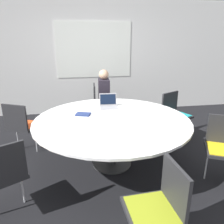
# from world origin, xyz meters

# --- Properties ---
(ground_plane) EXTENTS (16.00, 16.00, 0.00)m
(ground_plane) POSITION_xyz_m (0.00, 0.00, 0.00)
(ground_plane) COLOR black
(wall_back) EXTENTS (8.00, 0.07, 2.70)m
(wall_back) POSITION_xyz_m (0.00, 2.62, 1.35)
(wall_back) COLOR silver
(wall_back) RESTS_ON ground_plane
(conference_table) EXTENTS (2.20, 2.20, 0.73)m
(conference_table) POSITION_xyz_m (0.00, 0.00, 0.66)
(conference_table) COLOR #333333
(conference_table) RESTS_ON ground_plane
(chair_0) EXTENTS (0.45, 0.46, 0.87)m
(chair_0) POSITION_xyz_m (0.04, 1.80, 0.52)
(chair_0) COLOR #262628
(chair_0) RESTS_ON ground_plane
(chair_1) EXTENTS (0.58, 0.57, 0.87)m
(chair_1) POSITION_xyz_m (-1.37, 0.60, 0.52)
(chair_1) COLOR #262628
(chair_1) RESTS_ON ground_plane
(chair_2) EXTENTS (0.59, 0.58, 0.87)m
(chair_2) POSITION_xyz_m (-1.27, -0.79, 0.52)
(chair_2) COLOR #262628
(chair_2) RESTS_ON ground_plane
(chair_3) EXTENTS (0.44, 0.46, 0.87)m
(chair_3) POSITION_xyz_m (0.14, -1.49, 0.52)
(chair_3) COLOR #262628
(chair_3) RESTS_ON ground_plane
(chair_4) EXTENTS (0.58, 0.57, 0.87)m
(chair_4) POSITION_xyz_m (1.37, -0.60, 0.52)
(chair_4) COLOR #262628
(chair_4) RESTS_ON ground_plane
(chair_5) EXTENTS (0.58, 0.57, 0.87)m
(chair_5) POSITION_xyz_m (1.31, 0.73, 0.52)
(chair_5) COLOR #262628
(chair_5) RESTS_ON ground_plane
(person_0) EXTENTS (0.28, 0.37, 1.22)m
(person_0) POSITION_xyz_m (0.11, 1.55, 0.71)
(person_0) COLOR #231E28
(person_0) RESTS_ON ground_plane
(laptop) EXTENTS (0.30, 0.28, 0.21)m
(laptop) POSITION_xyz_m (0.03, 0.56, 0.78)
(laptop) COLOR #99999E
(laptop) RESTS_ON conference_table
(spiral_notebook) EXTENTS (0.25, 0.21, 0.02)m
(spiral_notebook) POSITION_xyz_m (-0.40, 0.23, 0.74)
(spiral_notebook) COLOR navy
(spiral_notebook) RESTS_ON conference_table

